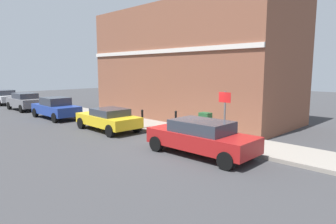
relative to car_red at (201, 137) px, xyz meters
The scene contains 12 objects.
ground 1.59m from the car_red, 70.46° to the left, with size 80.00×80.00×0.00m, color #38383A.
sidewalk 7.75m from the car_red, 71.56° to the left, with size 2.46×30.00×0.15m, color gray.
corner_building 9.69m from the car_red, 43.08° to the left, with size 6.23×13.94×7.47m.
car_red is the anchor object (origin of this frame).
car_yellow 6.65m from the car_red, 88.88° to the left, with size 1.98×4.16×1.26m.
car_blue 12.74m from the car_red, 90.50° to the left, with size 1.84×4.33×1.48m.
car_grey 18.72m from the car_red, 90.21° to the left, with size 1.81×3.96×1.45m.
car_silver 24.77m from the car_red, 89.81° to the left, with size 1.90×4.21×1.41m.
utility_cabinet 2.85m from the car_red, 34.34° to the left, with size 0.46×0.61×1.15m.
bollard_near_cabinet 4.42m from the car_red, 56.30° to the left, with size 0.14×0.14×1.04m.
bollard_far_kerb 5.51m from the car_red, 74.57° to the left, with size 0.14×0.14×1.04m.
street_sign 1.86m from the car_red, ahead, with size 0.08×0.60×2.30m.
Camera 1 is at (-9.39, -8.35, 3.36)m, focal length 31.30 mm.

